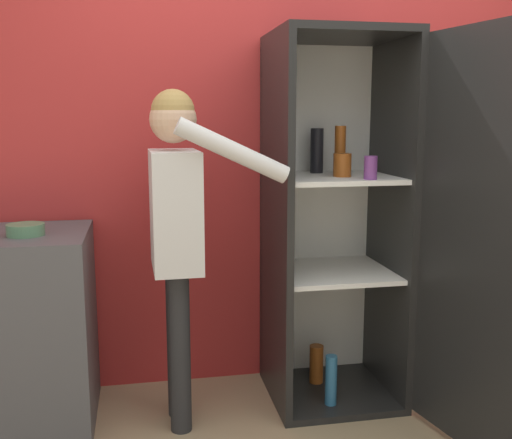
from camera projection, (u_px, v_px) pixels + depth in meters
wall_back at (287, 148)px, 3.26m from camera, size 7.00×0.06×2.55m
refrigerator at (359, 225)px, 2.93m from camera, size 0.80×1.23×1.85m
person at (177, 215)px, 2.71m from camera, size 0.59×0.51×1.57m
counter at (6, 331)px, 2.77m from camera, size 0.78×0.62×0.92m
bowl at (26, 230)px, 2.66m from camera, size 0.16×0.16×0.05m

